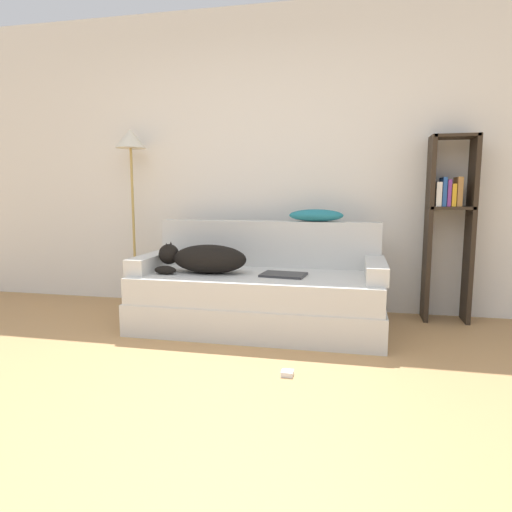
% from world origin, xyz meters
% --- Properties ---
extents(ground_plane, '(20.00, 20.00, 0.00)m').
position_xyz_m(ground_plane, '(0.00, 0.00, 0.00)').
color(ground_plane, tan).
extents(wall_back, '(6.85, 0.06, 2.70)m').
position_xyz_m(wall_back, '(0.00, 2.46, 1.35)').
color(wall_back, silver).
rests_on(wall_back, ground_plane).
extents(couch, '(1.92, 0.90, 0.44)m').
position_xyz_m(couch, '(0.08, 1.72, 0.22)').
color(couch, silver).
rests_on(couch, ground_plane).
extents(couch_backrest, '(1.88, 0.15, 0.39)m').
position_xyz_m(couch_backrest, '(0.08, 2.10, 0.63)').
color(couch_backrest, silver).
rests_on(couch_backrest, couch).
extents(couch_arm_left, '(0.15, 0.71, 0.13)m').
position_xyz_m(couch_arm_left, '(-0.81, 1.72, 0.50)').
color(couch_arm_left, silver).
rests_on(couch_arm_left, couch).
extents(couch_arm_right, '(0.15, 0.71, 0.13)m').
position_xyz_m(couch_arm_right, '(0.96, 1.72, 0.50)').
color(couch_arm_right, silver).
rests_on(couch_arm_right, couch).
extents(dog, '(0.71, 0.31, 0.24)m').
position_xyz_m(dog, '(-0.34, 1.65, 0.55)').
color(dog, black).
rests_on(dog, couch).
extents(laptop, '(0.35, 0.27, 0.02)m').
position_xyz_m(laptop, '(0.29, 1.66, 0.45)').
color(laptop, '#2D2D30').
rests_on(laptop, couch).
extents(throw_pillow, '(0.45, 0.17, 0.10)m').
position_xyz_m(throw_pillow, '(0.48, 2.12, 0.88)').
color(throw_pillow, teal).
rests_on(throw_pillow, couch_backrest).
extents(bookshelf, '(0.36, 0.26, 1.52)m').
position_xyz_m(bookshelf, '(1.56, 2.28, 0.86)').
color(bookshelf, '#2D2319').
rests_on(bookshelf, ground_plane).
extents(floor_lamp, '(0.28, 0.28, 1.64)m').
position_xyz_m(floor_lamp, '(-1.24, 2.24, 1.39)').
color(floor_lamp, tan).
rests_on(floor_lamp, ground_plane).
extents(power_adapter, '(0.07, 0.07, 0.03)m').
position_xyz_m(power_adapter, '(0.45, 0.82, 0.02)').
color(power_adapter, white).
rests_on(power_adapter, ground_plane).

